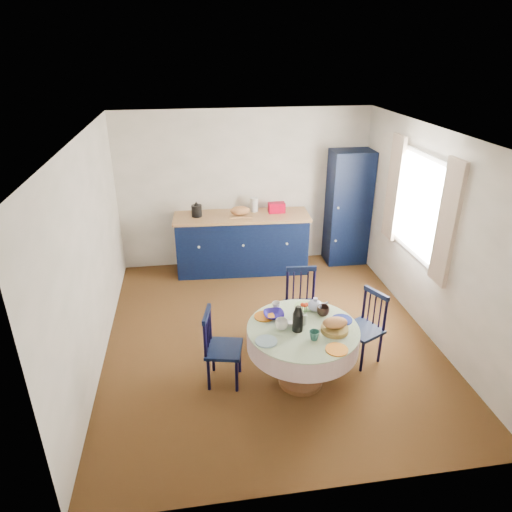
{
  "coord_description": "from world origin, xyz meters",
  "views": [
    {
      "loc": [
        -0.89,
        -4.75,
        3.36
      ],
      "look_at": [
        -0.13,
        0.2,
        1.03
      ],
      "focal_mm": 32.0,
      "sensor_mm": 36.0,
      "label": 1
    }
  ],
  "objects_px": {
    "dining_table": "(303,337)",
    "cobalt_bowl": "(274,315)",
    "mug_c": "(323,311)",
    "pantry_cabinet": "(348,208)",
    "chair_left": "(220,347)",
    "chair_far": "(302,304)",
    "mug_a": "(282,324)",
    "chair_right": "(365,327)",
    "mug_b": "(314,335)",
    "kitchen_counter": "(242,242)",
    "mug_d": "(276,306)"
  },
  "relations": [
    {
      "from": "chair_right",
      "to": "mug_d",
      "type": "relative_size",
      "value": 9.15
    },
    {
      "from": "mug_b",
      "to": "mug_d",
      "type": "relative_size",
      "value": 1.11
    },
    {
      "from": "kitchen_counter",
      "to": "chair_right",
      "type": "bearing_deg",
      "value": -63.13
    },
    {
      "from": "dining_table",
      "to": "kitchen_counter",
      "type": "bearing_deg",
      "value": 96.04
    },
    {
      "from": "mug_a",
      "to": "mug_d",
      "type": "relative_size",
      "value": 1.44
    },
    {
      "from": "kitchen_counter",
      "to": "mug_b",
      "type": "distance_m",
      "value": 3.07
    },
    {
      "from": "dining_table",
      "to": "chair_right",
      "type": "height_order",
      "value": "dining_table"
    },
    {
      "from": "mug_c",
      "to": "cobalt_bowl",
      "type": "distance_m",
      "value": 0.53
    },
    {
      "from": "mug_c",
      "to": "mug_d",
      "type": "height_order",
      "value": "mug_c"
    },
    {
      "from": "cobalt_bowl",
      "to": "dining_table",
      "type": "bearing_deg",
      "value": -42.85
    },
    {
      "from": "pantry_cabinet",
      "to": "kitchen_counter",
      "type": "bearing_deg",
      "value": -176.25
    },
    {
      "from": "kitchen_counter",
      "to": "mug_d",
      "type": "relative_size",
      "value": 22.79
    },
    {
      "from": "chair_far",
      "to": "mug_c",
      "type": "height_order",
      "value": "chair_far"
    },
    {
      "from": "pantry_cabinet",
      "to": "mug_b",
      "type": "xyz_separation_m",
      "value": [
        -1.41,
        -3.14,
        -0.19
      ]
    },
    {
      "from": "dining_table",
      "to": "cobalt_bowl",
      "type": "height_order",
      "value": "dining_table"
    },
    {
      "from": "chair_right",
      "to": "mug_c",
      "type": "relative_size",
      "value": 6.36
    },
    {
      "from": "chair_left",
      "to": "chair_right",
      "type": "height_order",
      "value": "chair_left"
    },
    {
      "from": "chair_right",
      "to": "mug_b",
      "type": "distance_m",
      "value": 0.96
    },
    {
      "from": "dining_table",
      "to": "cobalt_bowl",
      "type": "distance_m",
      "value": 0.39
    },
    {
      "from": "chair_far",
      "to": "chair_left",
      "type": "bearing_deg",
      "value": -141.93
    },
    {
      "from": "chair_far",
      "to": "chair_right",
      "type": "distance_m",
      "value": 0.82
    },
    {
      "from": "kitchen_counter",
      "to": "chair_left",
      "type": "height_order",
      "value": "kitchen_counter"
    },
    {
      "from": "pantry_cabinet",
      "to": "chair_left",
      "type": "height_order",
      "value": "pantry_cabinet"
    },
    {
      "from": "dining_table",
      "to": "mug_a",
      "type": "xyz_separation_m",
      "value": [
        -0.23,
        0.02,
        0.17
      ]
    },
    {
      "from": "kitchen_counter",
      "to": "dining_table",
      "type": "height_order",
      "value": "kitchen_counter"
    },
    {
      "from": "mug_a",
      "to": "chair_right",
      "type": "bearing_deg",
      "value": 15.08
    },
    {
      "from": "dining_table",
      "to": "mug_b",
      "type": "xyz_separation_m",
      "value": [
        0.05,
        -0.22,
        0.17
      ]
    },
    {
      "from": "mug_b",
      "to": "kitchen_counter",
      "type": "bearing_deg",
      "value": 96.51
    },
    {
      "from": "chair_far",
      "to": "mug_c",
      "type": "bearing_deg",
      "value": -78.97
    },
    {
      "from": "chair_right",
      "to": "cobalt_bowl",
      "type": "bearing_deg",
      "value": -114.12
    },
    {
      "from": "mug_b",
      "to": "cobalt_bowl",
      "type": "bearing_deg",
      "value": 124.31
    },
    {
      "from": "chair_far",
      "to": "chair_right",
      "type": "bearing_deg",
      "value": -36.81
    },
    {
      "from": "mug_b",
      "to": "chair_far",
      "type": "bearing_deg",
      "value": 82.19
    },
    {
      "from": "pantry_cabinet",
      "to": "dining_table",
      "type": "height_order",
      "value": "pantry_cabinet"
    },
    {
      "from": "chair_far",
      "to": "cobalt_bowl",
      "type": "relative_size",
      "value": 4.16
    },
    {
      "from": "mug_c",
      "to": "kitchen_counter",
      "type": "bearing_deg",
      "value": 102.05
    },
    {
      "from": "pantry_cabinet",
      "to": "chair_left",
      "type": "relative_size",
      "value": 2.14
    },
    {
      "from": "chair_right",
      "to": "cobalt_bowl",
      "type": "xyz_separation_m",
      "value": [
        -1.07,
        -0.05,
        0.29
      ]
    },
    {
      "from": "pantry_cabinet",
      "to": "mug_b",
      "type": "height_order",
      "value": "pantry_cabinet"
    },
    {
      "from": "pantry_cabinet",
      "to": "mug_a",
      "type": "height_order",
      "value": "pantry_cabinet"
    },
    {
      "from": "chair_left",
      "to": "mug_c",
      "type": "bearing_deg",
      "value": -74.76
    },
    {
      "from": "dining_table",
      "to": "chair_left",
      "type": "bearing_deg",
      "value": 169.86
    },
    {
      "from": "chair_far",
      "to": "pantry_cabinet",
      "type": "bearing_deg",
      "value": 63.63
    },
    {
      "from": "pantry_cabinet",
      "to": "mug_c",
      "type": "xyz_separation_m",
      "value": [
        -1.2,
        -2.72,
        -0.18
      ]
    },
    {
      "from": "mug_c",
      "to": "cobalt_bowl",
      "type": "relative_size",
      "value": 0.62
    },
    {
      "from": "chair_left",
      "to": "cobalt_bowl",
      "type": "distance_m",
      "value": 0.66
    },
    {
      "from": "chair_far",
      "to": "mug_a",
      "type": "bearing_deg",
      "value": -112.35
    },
    {
      "from": "kitchen_counter",
      "to": "mug_c",
      "type": "relative_size",
      "value": 15.83
    },
    {
      "from": "pantry_cabinet",
      "to": "mug_a",
      "type": "bearing_deg",
      "value": -119.74
    },
    {
      "from": "pantry_cabinet",
      "to": "dining_table",
      "type": "xyz_separation_m",
      "value": [
        -1.46,
        -2.92,
        -0.35
      ]
    }
  ]
}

